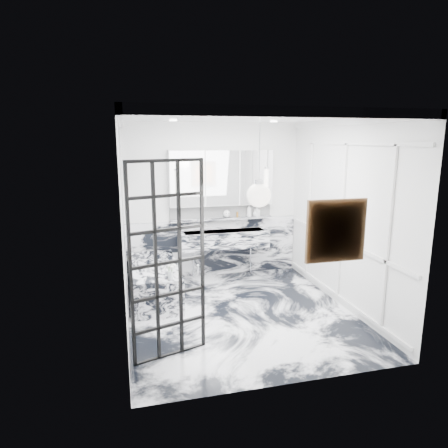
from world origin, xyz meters
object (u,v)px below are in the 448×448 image
object	(u,v)px
crittall_door	(168,263)
bathtub	(154,281)
mirror_cabinet	(222,178)
trough_sink	(224,239)

from	to	relation	value
crittall_door	bathtub	distance (m)	2.01
mirror_cabinet	bathtub	distance (m)	2.20
mirror_cabinet	trough_sink	bearing A→B (deg)	-90.00
bathtub	trough_sink	bearing A→B (deg)	26.48
mirror_cabinet	bathtub	world-z (taller)	mirror_cabinet
crittall_door	trough_sink	xyz separation A→B (m)	(1.27, 2.47, -0.41)
trough_sink	mirror_cabinet	bearing A→B (deg)	90.00
trough_sink	bathtub	world-z (taller)	trough_sink
bathtub	mirror_cabinet	bearing A→B (deg)	32.06
crittall_door	bathtub	size ratio (longest dim) A/B	1.38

